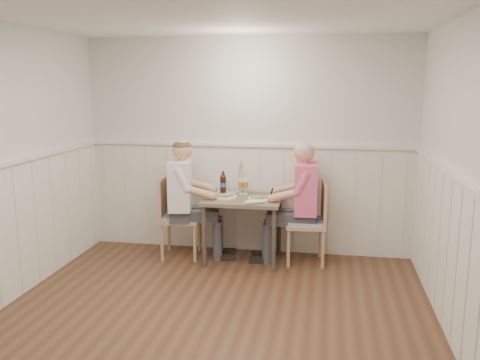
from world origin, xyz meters
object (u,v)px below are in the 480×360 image
(beer_bottle, at_px, (223,183))
(grass_vase, at_px, (239,177))
(chair_right, at_px, (311,219))
(man_in_pink, at_px, (302,212))
(dining_table, at_px, (243,207))
(diner_cream, at_px, (185,208))
(chair_left, at_px, (176,214))

(beer_bottle, bearing_deg, grass_vase, 22.45)
(chair_right, xyz_separation_m, grass_vase, (-0.88, 0.24, 0.42))
(man_in_pink, distance_m, grass_vase, 0.88)
(dining_table, bearing_deg, beer_bottle, 142.02)
(dining_table, relative_size, diner_cream, 0.61)
(diner_cream, bearing_deg, chair_left, 164.47)
(dining_table, height_order, diner_cream, diner_cream)
(dining_table, relative_size, grass_vase, 2.13)
(diner_cream, bearing_deg, dining_table, 2.29)
(dining_table, xyz_separation_m, beer_bottle, (-0.28, 0.22, 0.22))
(chair_right, xyz_separation_m, beer_bottle, (-1.06, 0.16, 0.35))
(dining_table, height_order, beer_bottle, beer_bottle)
(chair_right, relative_size, man_in_pink, 0.66)
(chair_right, height_order, diner_cream, diner_cream)
(chair_left, distance_m, grass_vase, 0.87)
(dining_table, xyz_separation_m, grass_vase, (-0.10, 0.29, 0.29))
(chair_left, height_order, diner_cream, diner_cream)
(chair_right, bearing_deg, beer_bottle, 171.17)
(chair_right, distance_m, chair_left, 1.59)
(diner_cream, bearing_deg, grass_vase, 28.46)
(man_in_pink, xyz_separation_m, diner_cream, (-1.37, -0.08, 0.00))
(dining_table, height_order, grass_vase, grass_vase)
(chair_left, bearing_deg, dining_table, -0.42)
(dining_table, xyz_separation_m, chair_right, (0.78, 0.05, -0.13))
(dining_table, distance_m, chair_right, 0.79)
(chair_right, xyz_separation_m, man_in_pink, (-0.11, -0.00, 0.08))
(dining_table, xyz_separation_m, man_in_pink, (0.67, 0.05, -0.05))
(chair_left, relative_size, grass_vase, 2.29)
(grass_vase, bearing_deg, beer_bottle, -157.55)
(beer_bottle, bearing_deg, chair_right, -8.83)
(diner_cream, bearing_deg, chair_right, 3.17)
(man_in_pink, bearing_deg, dining_table, -175.61)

